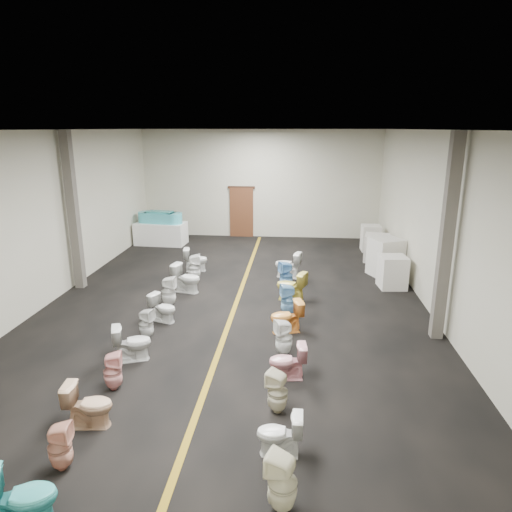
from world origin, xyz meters
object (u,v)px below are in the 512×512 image
object	(u,v)px
toilet_left_4	(132,343)
bathtub	(160,218)
toilet_left_3	(113,371)
toilet_left_10	(196,260)
toilet_right_6	(288,300)
toilet_left_2	(89,405)
toilet_left_0	(22,498)
toilet_right_9	(288,265)
toilet_right_2	(278,392)
appliance_crate_a	(392,272)
appliance_crate_d	(371,238)
appliance_crate_b	(386,257)
toilet_left_8	(187,278)
toilet_left_5	(146,324)
toilet_right_3	(288,362)
appliance_crate_c	(377,248)
toilet_right_7	(291,286)
toilet_left_1	(60,447)
toilet_left_9	(194,268)
toilet_right_8	(286,276)
toilet_right_0	(282,483)
toilet_left_7	(169,292)
toilet_right_5	(286,317)
toilet_right_4	(284,338)
toilet_left_6	(163,308)
display_table	(161,233)

from	to	relation	value
toilet_left_4	bathtub	bearing A→B (deg)	-7.34
toilet_left_3	toilet_left_10	size ratio (longest dim) A/B	0.93
toilet_right_6	toilet_left_2	bearing A→B (deg)	-47.03
toilet_left_0	toilet_right_9	bearing A→B (deg)	-33.24
toilet_right_2	appliance_crate_a	bearing A→B (deg)	177.19
appliance_crate_d	toilet_left_2	distance (m)	12.78
appliance_crate_b	toilet_left_8	size ratio (longest dim) A/B	1.46
toilet_left_2	toilet_left_5	distance (m)	3.10
appliance_crate_a	appliance_crate_d	size ratio (longest dim) A/B	0.97
bathtub	appliance_crate_d	bearing A→B (deg)	7.86
toilet_left_8	toilet_left_10	distance (m)	2.00
toilet_left_2	toilet_right_3	world-z (taller)	toilet_left_2
appliance_crate_c	toilet_right_2	size ratio (longest dim) A/B	1.27
toilet_left_0	toilet_right_7	xyz separation A→B (m)	(3.00, 7.62, 0.01)
appliance_crate_a	toilet_left_10	size ratio (longest dim) A/B	1.24
toilet_left_0	toilet_right_6	distance (m)	7.20
appliance_crate_d	toilet_left_2	bearing A→B (deg)	-117.98
toilet_left_1	toilet_left_9	bearing A→B (deg)	-8.76
appliance_crate_b	toilet_right_8	size ratio (longest dim) A/B	1.42
toilet_left_4	toilet_right_6	size ratio (longest dim) A/B	0.92
toilet_right_0	toilet_right_2	distance (m)	2.03
toilet_left_9	toilet_left_10	world-z (taller)	toilet_left_9
toilet_right_8	toilet_left_0	bearing A→B (deg)	-41.81
appliance_crate_a	toilet_right_8	xyz separation A→B (m)	(-3.10, -0.46, -0.05)
toilet_left_3	toilet_left_5	size ratio (longest dim) A/B	1.02
appliance_crate_c	toilet_left_7	size ratio (longest dim) A/B	1.15
toilet_right_5	toilet_right_2	bearing A→B (deg)	-18.65
toilet_left_2	toilet_right_0	bearing A→B (deg)	-120.40
toilet_right_6	appliance_crate_a	bearing A→B (deg)	114.26
toilet_right_3	toilet_right_2	bearing A→B (deg)	-13.49
appliance_crate_c	toilet_left_7	world-z (taller)	appliance_crate_c
bathtub	toilet_right_7	distance (m)	7.93
toilet_left_4	toilet_right_4	distance (m)	3.08
toilet_left_2	toilet_right_4	distance (m)	3.96
appliance_crate_d	toilet_left_9	world-z (taller)	appliance_crate_d
toilet_left_0	toilet_left_10	world-z (taller)	toilet_left_0
toilet_left_0	toilet_left_2	xyz separation A→B (m)	(-0.06, 1.89, -0.03)
appliance_crate_d	appliance_crate_b	bearing A→B (deg)	-90.00
appliance_crate_a	toilet_left_5	bearing A→B (deg)	-146.92
toilet_right_2	toilet_right_5	xyz separation A→B (m)	(0.06, 3.09, 0.01)
toilet_left_0	toilet_left_6	size ratio (longest dim) A/B	1.18
toilet_left_6	toilet_right_5	bearing A→B (deg)	-76.72
toilet_right_3	toilet_left_6	bearing A→B (deg)	-133.88
appliance_crate_a	appliance_crate_d	world-z (taller)	appliance_crate_d
display_table	appliance_crate_d	xyz separation A→B (m)	(8.28, -0.28, 0.05)
appliance_crate_a	appliance_crate_c	size ratio (longest dim) A/B	1.01
bathtub	toilet_right_0	bearing A→B (deg)	-57.76
toilet_left_6	toilet_right_2	size ratio (longest dim) A/B	0.92
toilet_right_9	appliance_crate_d	bearing A→B (deg)	153.24
toilet_left_5	toilet_right_3	size ratio (longest dim) A/B	1.00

